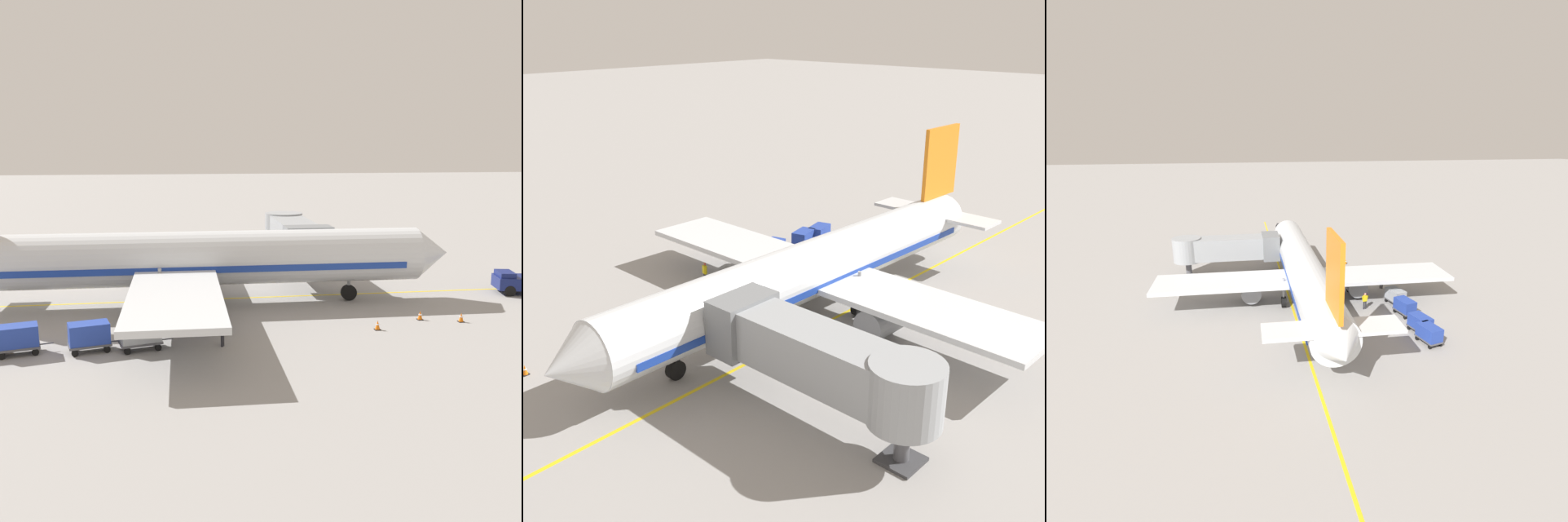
{
  "view_description": "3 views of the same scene",
  "coord_description": "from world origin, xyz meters",
  "views": [
    {
      "loc": [
        42.9,
        -0.64,
        10.84
      ],
      "look_at": [
        4.17,
        5.09,
        3.48
      ],
      "focal_mm": 42.25,
      "sensor_mm": 36.0,
      "label": 1
    },
    {
      "loc": [
        -23.27,
        30.19,
        18.41
      ],
      "look_at": [
        3.18,
        1.5,
        3.59
      ],
      "focal_mm": 44.22,
      "sensor_mm": 36.0,
      "label": 2
    },
    {
      "loc": [
        -4.85,
        -39.66,
        17.05
      ],
      "look_at": [
        2.22,
        2.56,
        3.51
      ],
      "focal_mm": 28.41,
      "sensor_mm": 36.0,
      "label": 3
    }
  ],
  "objects": [
    {
      "name": "gate_lead_in_line",
      "position": [
        0.0,
        0.0,
        0.0
      ],
      "size": [
        0.24,
        80.0,
        0.01
      ],
      "primitive_type": "cube",
      "color": "gold",
      "rests_on": "ground"
    },
    {
      "name": "baggage_cart_front",
      "position": [
        10.57,
        -2.43,
        0.95
      ],
      "size": [
        1.8,
        2.98,
        1.58
      ],
      "color": "#4C4C51",
      "rests_on": "ground"
    },
    {
      "name": "baggage_tug_lead",
      "position": [
        7.33,
        0.86,
        0.71
      ],
      "size": [
        1.78,
        2.71,
        1.62
      ],
      "color": "#1E339E",
      "rests_on": "ground"
    },
    {
      "name": "jet_bridge",
      "position": [
        -6.45,
        9.44,
        3.45
      ],
      "size": [
        12.66,
        3.5,
        4.98
      ],
      "color": "#93999E",
      "rests_on": "ground"
    },
    {
      "name": "pushback_tractor",
      "position": [
        1.73,
        25.58,
        1.1
      ],
      "size": [
        3.11,
        4.77,
        2.4
      ],
      "color": "navy",
      "rests_on": "ground"
    },
    {
      "name": "ground_plane",
      "position": [
        0.0,
        0.0,
        0.0
      ],
      "size": [
        400.0,
        400.0,
        0.0
      ],
      "primitive_type": "plane",
      "color": "gray"
    },
    {
      "name": "baggage_cart_tail_end",
      "position": [
        10.33,
        -10.77,
        0.95
      ],
      "size": [
        1.8,
        2.98,
        1.58
      ],
      "color": "#4C4C51",
      "rests_on": "ground"
    },
    {
      "name": "safety_cone_wing_tip",
      "position": [
        7.27,
        14.84,
        0.29
      ],
      "size": [
        0.36,
        0.36,
        0.59
      ],
      "color": "black",
      "rests_on": "ground"
    },
    {
      "name": "ground_crew_wing_walker",
      "position": [
        7.1,
        -3.16,
        0.95
      ],
      "size": [
        0.73,
        0.31,
        1.69
      ],
      "color": "#232328",
      "rests_on": "ground"
    },
    {
      "name": "safety_cone_nose_right",
      "position": [
        8.96,
        11.45,
        0.29
      ],
      "size": [
        0.36,
        0.36,
        0.59
      ],
      "color": "black",
      "rests_on": "ground"
    },
    {
      "name": "ground_crew_loader",
      "position": [
        10.63,
        2.0,
        0.95
      ],
      "size": [
        0.71,
        0.35,
        1.69
      ],
      "color": "#232328",
      "rests_on": "ground"
    },
    {
      "name": "baggage_cart_third_in_train",
      "position": [
        10.41,
        -8.8,
        0.95
      ],
      "size": [
        1.8,
        2.98,
        1.58
      ],
      "color": "#4C4C51",
      "rests_on": "ground"
    },
    {
      "name": "safety_cone_nose_left",
      "position": [
        8.11,
        17.19,
        0.29
      ],
      "size": [
        0.36,
        0.36,
        0.59
      ],
      "color": "black",
      "rests_on": "ground"
    },
    {
      "name": "parked_airliner",
      "position": [
        1.49,
        0.34,
        3.19
      ],
      "size": [
        30.08,
        37.25,
        10.63
      ],
      "color": "silver",
      "rests_on": "ground"
    },
    {
      "name": "baggage_cart_second_in_train",
      "position": [
        10.49,
        -5.12,
        0.95
      ],
      "size": [
        1.8,
        2.98,
        1.58
      ],
      "color": "#4C4C51",
      "rests_on": "ground"
    }
  ]
}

